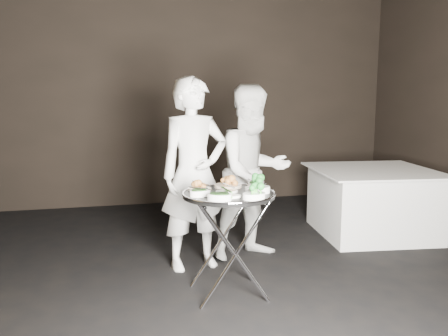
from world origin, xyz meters
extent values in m
cube|color=black|center=(0.00, 0.00, -0.03)|extent=(6.00, 7.00, 0.05)
cube|color=black|center=(0.00, 3.52, 1.50)|extent=(6.00, 0.05, 3.00)
cylinder|color=silver|center=(-0.12, 0.12, 0.38)|extent=(0.53, 0.02, 0.77)
cylinder|color=silver|center=(-0.12, 0.12, 0.38)|extent=(0.53, 0.02, 0.77)
cylinder|color=silver|center=(-0.12, 0.52, 0.38)|extent=(0.53, 0.02, 0.77)
cylinder|color=silver|center=(-0.12, 0.52, 0.38)|extent=(0.53, 0.02, 0.77)
cylinder|color=silver|center=(-0.34, 0.32, 0.74)|extent=(0.02, 0.44, 0.02)
cylinder|color=silver|center=(0.11, 0.32, 0.74)|extent=(0.02, 0.44, 0.02)
cylinder|color=black|center=(-0.12, 0.32, 0.77)|extent=(0.68, 0.68, 0.03)
torus|color=silver|center=(-0.12, 0.32, 0.79)|extent=(0.70, 0.70, 0.02)
cylinder|color=beige|center=(-0.30, 0.48, 0.79)|extent=(0.18, 0.18, 0.02)
cylinder|color=beige|center=(-0.07, 0.54, 0.80)|extent=(0.22, 0.22, 0.02)
cylinder|color=white|center=(0.13, 0.45, 0.81)|extent=(0.12, 0.12, 0.04)
cylinder|color=silver|center=(-0.30, 0.48, 0.84)|extent=(0.10, 0.19, 0.01)
cylinder|color=silver|center=(-0.07, 0.53, 0.84)|extent=(0.11, 0.18, 0.01)
cylinder|color=silver|center=(0.11, 0.45, 0.84)|extent=(0.02, 0.21, 0.01)
cylinder|color=silver|center=(-0.34, 0.27, 0.84)|extent=(0.15, 0.16, 0.01)
cylinder|color=silver|center=(0.10, 0.27, 0.84)|extent=(0.16, 0.15, 0.01)
cylinder|color=silver|center=(-0.12, 0.33, 0.84)|extent=(0.04, 0.21, 0.01)
imported|color=silver|center=(-0.26, 0.96, 0.83)|extent=(0.68, 0.52, 1.66)
imported|color=silver|center=(0.31, 1.09, 0.80)|extent=(0.91, 0.79, 1.60)
cube|color=white|center=(1.78, 1.48, 0.35)|extent=(1.11, 1.11, 0.69)
cube|color=white|center=(1.78, 1.48, 0.70)|extent=(1.25, 1.25, 0.02)
camera|label=1|loc=(-0.96, -3.00, 1.51)|focal=38.00mm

